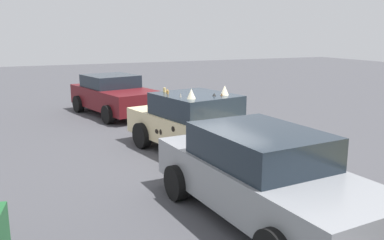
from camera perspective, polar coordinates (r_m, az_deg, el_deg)
name	(u,v)px	position (r m, az deg, el deg)	size (l,w,h in m)	color
ground_plane	(203,155)	(10.11, 1.56, -4.84)	(60.00, 60.00, 0.00)	#47474C
art_car_decorated	(202,125)	(9.98, 1.34, -0.75)	(4.84, 2.72, 1.70)	beige
parked_sedan_behind_left	(262,175)	(6.65, 9.73, -7.55)	(4.49, 2.19, 1.46)	gray
parked_sedan_row_back_far	(115,95)	(15.16, -10.71, 3.45)	(4.33, 2.72, 1.41)	#5B1419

